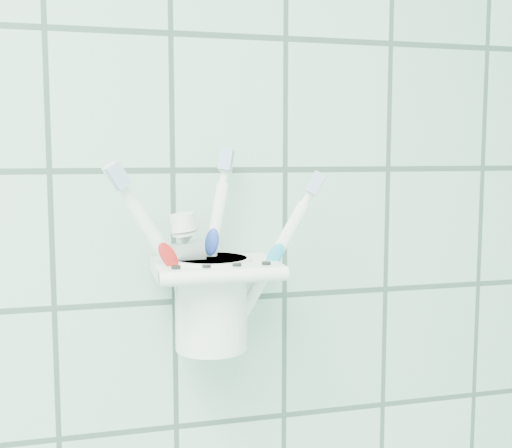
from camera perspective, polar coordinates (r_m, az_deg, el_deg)
holder_bracket at (r=0.66m, az=-3.65°, el=-4.04°), size 0.12×0.10×0.04m
cup at (r=0.67m, az=-4.00°, el=-6.71°), size 0.08×0.08×0.10m
toothbrush_pink at (r=0.66m, az=-3.33°, el=-1.27°), size 0.10×0.04×0.21m
toothbrush_blue at (r=0.66m, az=-5.44°, el=-1.74°), size 0.05×0.04×0.20m
toothbrush_orange at (r=0.66m, az=-2.49°, el=-1.92°), size 0.09×0.03×0.19m
toothpaste_tube at (r=0.66m, az=-5.09°, el=-3.87°), size 0.05×0.03×0.14m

